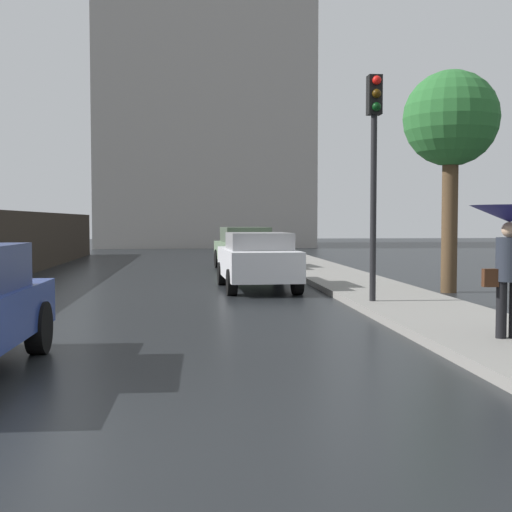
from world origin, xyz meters
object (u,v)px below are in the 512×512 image
car_white_mid_road (257,260)px  pedestrian_with_umbrella_far (509,232)px  traffic_light (374,145)px  street_tree_near (451,122)px  car_green_far_ahead (245,248)px

car_white_mid_road → pedestrian_with_umbrella_far: (2.56, -8.09, 0.82)m
traffic_light → pedestrian_with_umbrella_far: bearing=-81.2°
street_tree_near → car_white_mid_road: bearing=166.4°
pedestrian_with_umbrella_far → street_tree_near: bearing=-104.3°
pedestrian_with_umbrella_far → car_white_mid_road: bearing=-71.6°
car_white_mid_road → pedestrian_with_umbrella_far: pedestrian_with_umbrella_far is taller
car_white_mid_road → traffic_light: traffic_light is taller
car_green_far_ahead → pedestrian_with_umbrella_far: size_ratio=2.40×
pedestrian_with_umbrella_far → street_tree_near: street_tree_near is taller
car_green_far_ahead → street_tree_near: bearing=-65.7°
street_tree_near → traffic_light: bearing=-133.5°
car_green_far_ahead → street_tree_near: 9.44m
traffic_light → street_tree_near: 3.83m
car_white_mid_road → traffic_light: bearing=-65.7°
traffic_light → street_tree_near: size_ratio=0.83×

